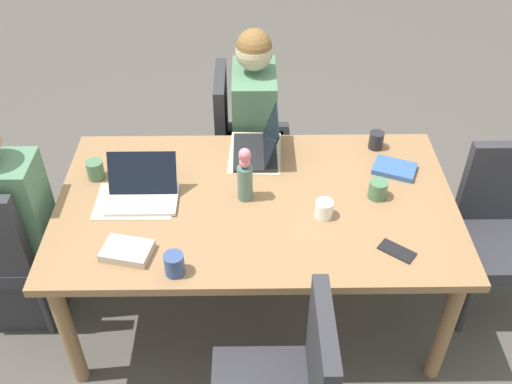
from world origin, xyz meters
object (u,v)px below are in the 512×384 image
Objects in this scene: flower_vase at (245,173)px; book_red_cover at (127,251)px; person_near_left_near at (254,137)px; laptop_head_right_left_mid at (143,191)px; chair_head_left_left_far at (504,224)px; laptop_near_left_near at (260,147)px; coffee_mug_centre_right at (324,209)px; chair_near_left_near at (242,135)px; book_blue_cover at (395,169)px; coffee_mug_centre_left at (174,264)px; dining_table at (256,212)px; coffee_mug_near_right at (95,170)px; coffee_mug_far_left at (376,140)px; person_head_right_left_mid at (11,232)px; phone_black at (397,251)px; coffee_mug_near_left at (378,189)px.

book_red_cover is at bearing 36.11° from flower_vase.
person_near_left_near is 3.73× the size of laptop_head_right_left_mid.
chair_head_left_left_far is 1.77m from laptop_head_right_left_mid.
coffee_mug_centre_right is at bearing 120.44° from laptop_near_left_near.
flower_vase is (-0.03, 0.84, 0.37)m from chair_near_left_near.
book_blue_cover is (-1.22, -0.55, -0.01)m from book_red_cover.
coffee_mug_centre_left is (0.35, 0.80, 0.00)m from laptop_near_left_near.
book_red_cover is at bearing 32.01° from dining_table.
coffee_mug_near_right is at bearing -32.37° from laptop_head_right_left_mid.
chair_head_left_left_far is at bearing -177.09° from dining_table.
laptop_head_right_left_mid is at bearing 31.68° from book_blue_cover.
person_near_left_near is 0.92m from book_blue_cover.
laptop_head_right_left_mid is 3.54× the size of coffee_mug_far_left.
coffee_mug_centre_right reaches higher than book_red_cover.
chair_near_left_near is at bearing -118.07° from laptop_head_right_left_mid.
dining_table is 1.19m from person_head_right_left_mid.
coffee_mug_near_right is (0.77, 0.62, 0.24)m from person_near_left_near.
laptop_head_right_left_mid is (-0.66, -0.02, 0.24)m from person_head_right_left_mid.
person_head_right_left_mid reaches higher than book_blue_cover.
flower_vase reaches higher than coffee_mug_centre_right.
flower_vase reaches higher than coffee_mug_centre_left.
chair_head_left_left_far reaches higher than phone_black.
chair_head_left_left_far is at bearing -176.32° from coffee_mug_near_left.
book_blue_cover reaches higher than dining_table.
person_head_right_left_mid is 1.33× the size of chair_head_left_left_far.
chair_near_left_near is at bearing -101.11° from coffee_mug_centre_left.
coffee_mug_far_left is 0.21m from book_blue_cover.
chair_near_left_near is 3.19× the size of flower_vase.
book_blue_cover is (-0.76, 0.64, 0.23)m from chair_near_left_near.
flower_vase is at bearing -0.08° from coffee_mug_near_left.
coffee_mug_near_left is at bearing 127.33° from chair_near_left_near.
coffee_mug_far_left is (-0.32, -0.52, 0.00)m from coffee_mug_centre_right.
coffee_mug_near_right is 1.45m from book_blue_cover.
laptop_head_right_left_mid reaches higher than coffee_mug_far_left.
laptop_near_left_near is 1.60× the size of book_blue_cover.
phone_black is (0.10, 0.55, -0.01)m from book_blue_cover.
person_head_right_left_mid reaches higher than flower_vase.
coffee_mug_near_left is 0.40m from coffee_mug_far_left.
person_near_left_near is at bearing -89.90° from dining_table.
person_head_right_left_mid reaches higher than laptop_head_right_left_mid.
laptop_near_left_near is at bearing 93.30° from person_near_left_near.
phone_black is at bearing -173.49° from coffee_mug_centre_left.
coffee_mug_far_left is at bearing 148.27° from person_near_left_near.
coffee_mug_near_right is at bearing 44.36° from chair_near_left_near.
coffee_mug_centre_right is at bearing -179.93° from phone_black.
coffee_mug_near_left is 0.23m from book_blue_cover.
coffee_mug_far_left is at bearing -167.27° from person_head_right_left_mid.
coffee_mug_near_right is 0.47× the size of book_blue_cover.
book_red_cover is at bearing 12.71° from chair_head_left_left_far.
person_head_right_left_mid reaches higher than coffee_mug_near_left.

